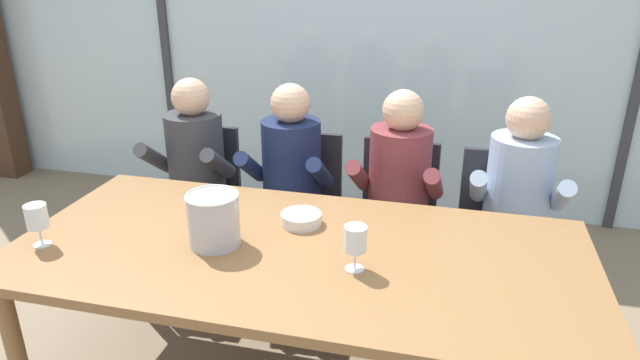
{
  "coord_description": "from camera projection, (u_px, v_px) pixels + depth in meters",
  "views": [
    {
      "loc": [
        0.55,
        -1.85,
        1.81
      ],
      "look_at": [
        0.0,
        0.35,
        0.89
      ],
      "focal_mm": 31.31,
      "sensor_mm": 36.0,
      "label": 1
    }
  ],
  "objects": [
    {
      "name": "ice_bucket_primary",
      "position": [
        214.0,
        219.0,
        2.18
      ],
      "size": [
        0.21,
        0.21,
        0.21
      ],
      "color": "#B7B7BC",
      "rests_on": "dining_table"
    },
    {
      "name": "person_charcoal_jacket",
      "position": [
        191.0,
        172.0,
        3.12
      ],
      "size": [
        0.47,
        0.61,
        1.19
      ],
      "rotation": [
        0.0,
        0.0,
        0.02
      ],
      "color": "#38383D",
      "rests_on": "ground"
    },
    {
      "name": "wine_glass_by_left_taster",
      "position": [
        37.0,
        218.0,
        2.17
      ],
      "size": [
        0.08,
        0.08,
        0.17
      ],
      "color": "silver",
      "rests_on": "dining_table"
    },
    {
      "name": "dining_table",
      "position": [
        299.0,
        263.0,
        2.21
      ],
      "size": [
        2.26,
        1.05,
        0.74
      ],
      "color": "olive",
      "rests_on": "ground"
    },
    {
      "name": "person_navy_polo",
      "position": [
        288.0,
        181.0,
        3.0
      ],
      "size": [
        0.46,
        0.61,
        1.19
      ],
      "rotation": [
        0.0,
        0.0,
        0.01
      ],
      "color": "#192347",
      "rests_on": "ground"
    },
    {
      "name": "window_glass_panel",
      "position": [
        382.0,
        33.0,
        3.91
      ],
      "size": [
        7.46,
        0.03,
        2.6
      ],
      "primitive_type": "cube",
      "color": "silver",
      "rests_on": "ground"
    },
    {
      "name": "hillside_vineyard",
      "position": [
        424.0,
        13.0,
        7.66
      ],
      "size": [
        13.46,
        2.4,
        2.11
      ],
      "primitive_type": "cube",
      "color": "#477A38",
      "rests_on": "ground"
    },
    {
      "name": "chair_near_curtain",
      "position": [
        201.0,
        190.0,
        3.32
      ],
      "size": [
        0.47,
        0.47,
        0.87
      ],
      "rotation": [
        0.0,
        0.0,
        0.06
      ],
      "color": "#232328",
      "rests_on": "ground"
    },
    {
      "name": "chair_left_of_center",
      "position": [
        302.0,
        199.0,
        3.2
      ],
      "size": [
        0.45,
        0.45,
        0.87
      ],
      "rotation": [
        0.0,
        0.0,
        0.02
      ],
      "color": "#232328",
      "rests_on": "ground"
    },
    {
      "name": "ground",
      "position": [
        346.0,
        278.0,
        3.37
      ],
      "size": [
        14.0,
        14.0,
        0.0
      ],
      "primitive_type": "plane",
      "color": "#847056"
    },
    {
      "name": "chair_center",
      "position": [
        395.0,
        209.0,
        3.07
      ],
      "size": [
        0.47,
        0.47,
        0.87
      ],
      "rotation": [
        0.0,
        0.0,
        -0.08
      ],
      "color": "#232328",
      "rests_on": "ground"
    },
    {
      "name": "wine_glass_near_bucket",
      "position": [
        355.0,
        240.0,
        1.99
      ],
      "size": [
        0.08,
        0.08,
        0.17
      ],
      "color": "silver",
      "rests_on": "dining_table"
    },
    {
      "name": "person_pale_blue_shirt",
      "position": [
        517.0,
        203.0,
        2.73
      ],
      "size": [
        0.48,
        0.63,
        1.19
      ],
      "rotation": [
        0.0,
        0.0,
        -0.07
      ],
      "color": "#9EB2D1",
      "rests_on": "ground"
    },
    {
      "name": "chair_right_of_center",
      "position": [
        501.0,
        222.0,
        2.92
      ],
      "size": [
        0.48,
        0.48,
        0.87
      ],
      "rotation": [
        0.0,
        0.0,
        0.1
      ],
      "color": "#232328",
      "rests_on": "ground"
    },
    {
      "name": "tasting_bowl",
      "position": [
        301.0,
        219.0,
        2.37
      ],
      "size": [
        0.17,
        0.17,
        0.05
      ],
      "primitive_type": "cylinder",
      "color": "silver",
      "rests_on": "dining_table"
    },
    {
      "name": "person_maroon_top",
      "position": [
        396.0,
        191.0,
        2.86
      ],
      "size": [
        0.48,
        0.62,
        1.19
      ],
      "rotation": [
        0.0,
        0.0,
        -0.06
      ],
      "color": "brown",
      "rests_on": "ground"
    },
    {
      "name": "window_mullion_left",
      "position": [
        164.0,
        26.0,
        4.27
      ],
      "size": [
        0.06,
        0.06,
        2.6
      ],
      "primitive_type": "cube",
      "color": "#38383D",
      "rests_on": "ground"
    }
  ]
}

